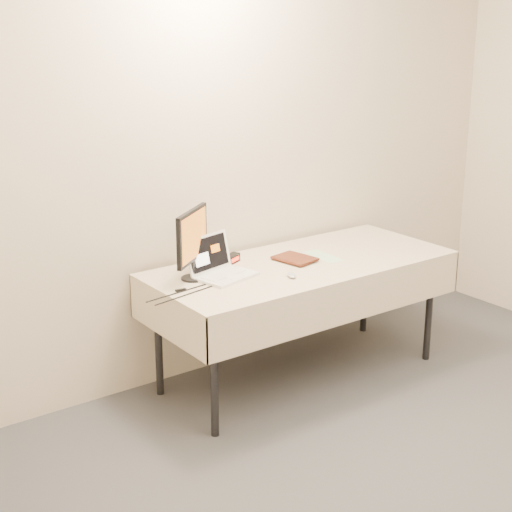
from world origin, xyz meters
TOP-DOWN VIEW (x-y plane):
  - back_wall at (0.00, 2.50)m, footprint 4.00×0.10m
  - table at (0.00, 2.05)m, footprint 1.86×0.81m
  - laptop at (-0.53, 2.13)m, footprint 0.38×0.34m
  - monitor at (-0.68, 2.16)m, footprint 0.32×0.25m
  - book at (-0.10, 2.07)m, footprint 0.18×0.05m
  - alarm_clock at (-0.34, 2.28)m, footprint 0.13×0.10m
  - clicker at (-0.22, 1.87)m, footprint 0.08×0.11m
  - paper_form at (0.18, 2.06)m, footprint 0.12×0.28m
  - usb_dongle at (-0.84, 2.04)m, footprint 0.06×0.03m

SIDE VIEW (x-z plane):
  - table at x=0.00m, z-range 0.31..1.05m
  - paper_form at x=0.18m, z-range 0.74..0.74m
  - usb_dongle at x=-0.84m, z-range 0.74..0.75m
  - clicker at x=-0.22m, z-range 0.74..0.76m
  - alarm_clock at x=-0.34m, z-range 0.74..0.79m
  - laptop at x=-0.53m, z-range 0.68..0.90m
  - book at x=-0.10m, z-range 0.74..0.98m
  - monitor at x=-0.68m, z-range 0.77..1.17m
  - back_wall at x=0.00m, z-range 0.00..2.70m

